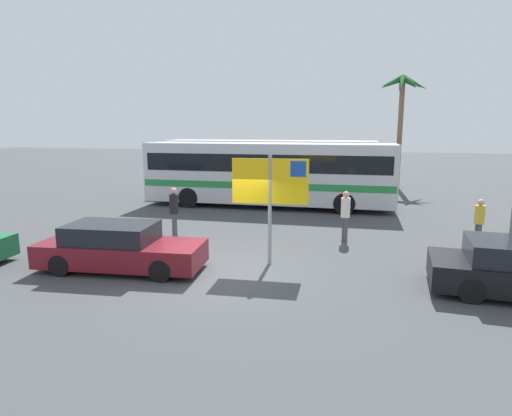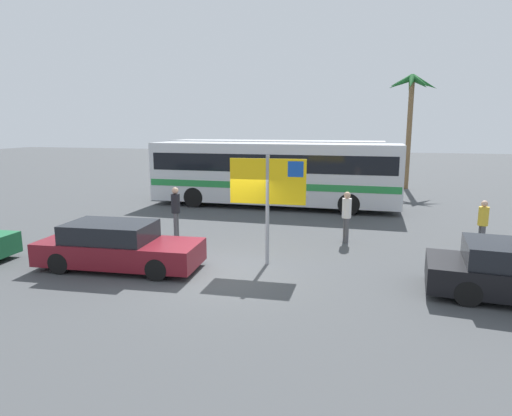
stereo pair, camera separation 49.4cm
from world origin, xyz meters
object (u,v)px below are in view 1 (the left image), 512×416
Objects in this scene: pedestrian_crossing_lot at (479,219)px; bus_front_coach at (268,171)px; car_maroon at (119,248)px; bus_rear_coach at (268,165)px; pedestrian_by_bus at (174,208)px; ferry_sign at (272,186)px; pedestrian_near_sign at (345,212)px.

bus_front_coach is at bearing 133.03° from pedestrian_crossing_lot.
bus_front_coach is at bearing 74.49° from car_maroon.
pedestrian_by_bus is at bearing -97.09° from bus_rear_coach.
ferry_sign reaches higher than pedestrian_crossing_lot.
pedestrian_crossing_lot is at bearing -46.11° from bus_rear_coach.
car_maroon is at bearing -95.38° from bus_rear_coach.
pedestrian_near_sign reaches higher than car_maroon.
pedestrian_near_sign is at bearing 1.71° from pedestrian_by_bus.
car_maroon is at bearing -162.95° from ferry_sign.
bus_front_coach is 2.61× the size of car_maroon.
pedestrian_near_sign is (6.10, 4.61, 0.42)m from car_maroon.
bus_front_coach reaches higher than pedestrian_near_sign.
ferry_sign is 4.81m from pedestrian_by_bus.
pedestrian_crossing_lot is at bearing 25.49° from ferry_sign.
pedestrian_near_sign is 1.10× the size of pedestrian_crossing_lot.
bus_front_coach and bus_rear_coach have the same top height.
bus_rear_coach reaches higher than pedestrian_crossing_lot.
pedestrian_crossing_lot is (9.13, -9.49, -0.84)m from bus_rear_coach.
ferry_sign is at bearing -164.50° from pedestrian_crossing_lot.
pedestrian_by_bus reaches higher than car_maroon.
pedestrian_near_sign is at bearing 32.88° from car_maroon.
bus_front_coach reaches higher than pedestrian_crossing_lot.
bus_front_coach is 7.18m from pedestrian_by_bus.
bus_front_coach is at bearing 99.19° from ferry_sign.
pedestrian_crossing_lot is (8.37, -5.67, -0.84)m from bus_front_coach.
pedestrian_crossing_lot is at bearing 21.02° from car_maroon.
car_maroon is (-1.36, -14.43, -1.15)m from bus_rear_coach.
ferry_sign is at bearing -77.94° from bus_front_coach.
pedestrian_crossing_lot is (10.49, 4.94, 0.31)m from car_maroon.
pedestrian_by_bus is at bearing 85.31° from car_maroon.
ferry_sign is 1.80× the size of pedestrian_near_sign.
pedestrian_crossing_lot is (6.42, 3.46, -1.38)m from ferry_sign.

